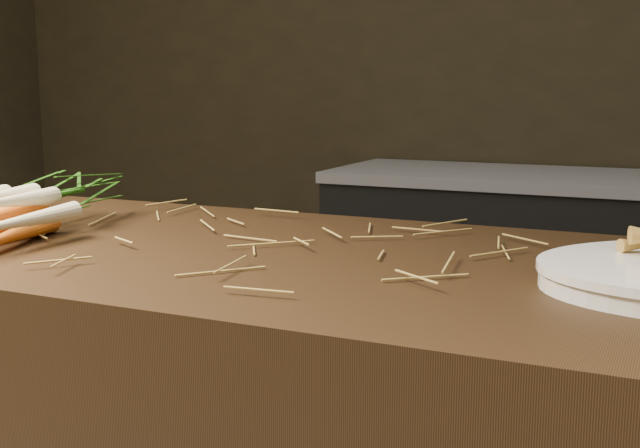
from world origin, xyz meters
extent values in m
cube|color=black|center=(0.00, 2.50, 1.40)|extent=(5.00, 0.04, 2.80)
cube|color=black|center=(0.30, 2.18, 0.40)|extent=(1.80, 0.60, 0.80)
cube|color=#99999E|center=(0.30, 2.18, 0.82)|extent=(1.82, 0.62, 0.04)
cone|color=orange|center=(-0.32, 0.14, 0.92)|extent=(0.12, 0.29, 0.04)
cone|color=beige|center=(-0.32, 0.15, 0.97)|extent=(0.09, 0.27, 0.05)
cone|color=beige|center=(-0.29, 0.12, 0.94)|extent=(0.04, 0.27, 0.03)
ellipsoid|color=#2A6511|center=(-0.41, 0.37, 0.95)|extent=(0.22, 0.28, 0.09)
camera|label=1|loc=(0.61, -0.74, 1.14)|focal=45.00mm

